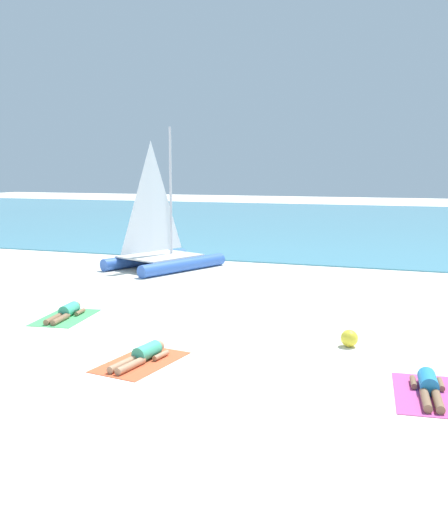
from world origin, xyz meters
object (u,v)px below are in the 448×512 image
sailboat_blue (161,248)px  sunbather_right (429,386)px  towel_middle (141,362)px  beach_ball (349,338)px  sunbather_left (67,312)px  sunbather_middle (143,355)px  towel_left (66,317)px  towel_right (429,394)px

sailboat_blue → sunbather_right: 13.77m
towel_middle → beach_ball: bearing=33.5°
sunbather_left → sunbather_middle: 4.21m
sunbather_middle → sailboat_blue: bearing=121.9°
sunbather_right → sunbather_middle: bearing=175.0°
sunbather_middle → sunbather_right: bearing=9.3°
sunbather_middle → sunbather_right: same height
sailboat_blue → beach_ball: 11.08m
towel_middle → sunbather_left: bearing=143.5°
towel_left → sunbather_left: bearing=98.3°
towel_left → sunbather_right: size_ratio=1.21×
towel_left → towel_middle: 4.20m
towel_middle → sunbather_middle: (0.01, 0.07, 0.13)m
sunbather_middle → towel_right: 5.23m
sunbather_middle → beach_ball: 4.29m
towel_right → beach_ball: 2.80m
towel_left → beach_ball: beach_ball is taller
towel_left → sunbather_middle: (3.41, -2.39, 0.13)m
sailboat_blue → sunbather_right: sailboat_blue is taller
sunbather_left → beach_ball: 7.03m
beach_ball → sunbather_right: bearing=-53.9°
towel_right → sailboat_blue: bearing=134.2°
towel_left → beach_ball: 7.02m
sunbather_right → beach_ball: size_ratio=4.35×
sunbather_middle → sunbather_right: 5.22m
towel_left → towel_right: bearing=-15.2°
towel_right → beach_ball: (-1.62, 2.27, 0.17)m
sunbather_right → towel_middle: bearing=175.7°
sailboat_blue → sunbather_left: bearing=-60.3°
sailboat_blue → beach_ball: size_ratio=14.49×
towel_middle → towel_right: bearing=1.3°
towel_middle → sunbather_right: size_ratio=1.21×
sunbather_middle → sunbather_right: size_ratio=1.00×
sunbather_middle → towel_right: bearing=8.6°
towel_middle → towel_right: same height
sailboat_blue → sunbather_middle: size_ratio=3.33×
sunbather_left → towel_middle: size_ratio=0.82×
towel_middle → sunbather_right: sunbather_right is taller
sunbather_middle → sunbather_right: (5.22, 0.12, 0.00)m
sailboat_blue → towel_middle: 10.96m
towel_middle → sunbather_middle: size_ratio=1.21×
towel_middle → towel_right: (5.23, 0.12, 0.00)m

